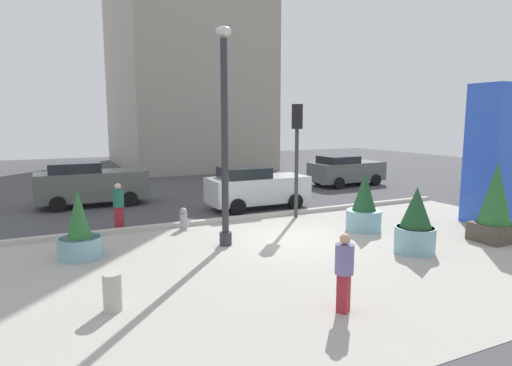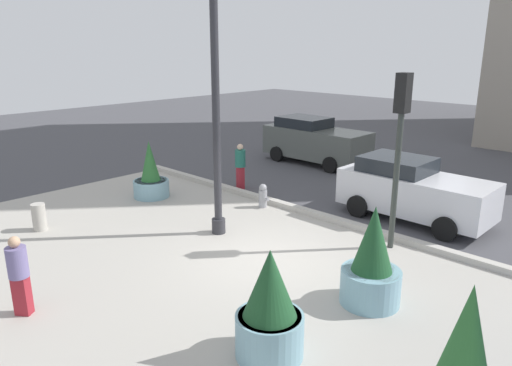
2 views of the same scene
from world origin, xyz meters
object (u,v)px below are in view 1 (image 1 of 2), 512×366
object	(u,v)px
fire_hydrant	(184,219)
car_passing_lane	(256,187)
potted_plant_curbside	(80,234)
pedestrian_crossing	(344,269)
potted_plant_near_right	(495,204)
traffic_light_corner	(297,141)
potted_plant_mid_plaza	(416,224)
car_far_lane	(346,170)
lamp_post	(225,142)
art_pillar_blue	(492,155)
pedestrian_by_curb	(119,204)
concrete_bollard	(112,292)
potted_plant_by_pillar	(364,207)
car_curb_east	(90,184)

from	to	relation	value
fire_hydrant	car_passing_lane	size ratio (longest dim) A/B	0.18
potted_plant_curbside	pedestrian_crossing	size ratio (longest dim) A/B	1.21
fire_hydrant	potted_plant_near_right	bearing A→B (deg)	-34.21
fire_hydrant	traffic_light_corner	bearing A→B (deg)	-0.57
potted_plant_mid_plaza	car_far_lane	distance (m)	12.60
lamp_post	art_pillar_blue	world-z (taller)	lamp_post
potted_plant_mid_plaza	potted_plant_curbside	distance (m)	9.13
lamp_post	pedestrian_by_curb	bearing A→B (deg)	127.45
lamp_post	potted_plant_curbside	world-z (taller)	lamp_post
potted_plant_mid_plaza	pedestrian_by_curb	distance (m)	9.38
art_pillar_blue	pedestrian_by_curb	xyz separation A→B (m)	(-12.05, 4.71, -1.58)
potted_plant_curbside	concrete_bollard	bearing A→B (deg)	-85.34
car_far_lane	pedestrian_by_curb	distance (m)	13.90
potted_plant_by_pillar	pedestrian_crossing	size ratio (longest dim) A/B	1.28
lamp_post	potted_plant_by_pillar	world-z (taller)	lamp_post
potted_plant_by_pillar	car_passing_lane	size ratio (longest dim) A/B	0.48
pedestrian_crossing	pedestrian_by_curb	bearing A→B (deg)	108.79
potted_plant_near_right	car_curb_east	xyz separation A→B (m)	(-10.45, 11.26, -0.20)
potted_plant_near_right	car_curb_east	bearing A→B (deg)	132.87
potted_plant_by_pillar	pedestrian_crossing	distance (m)	6.53
concrete_bollard	pedestrian_crossing	xyz separation A→B (m)	(3.99, -1.98, 0.48)
car_far_lane	art_pillar_blue	bearing A→B (deg)	-95.88
potted_plant_curbside	pedestrian_crossing	xyz separation A→B (m)	(4.30, -5.76, 0.20)
traffic_light_corner	pedestrian_crossing	xyz separation A→B (m)	(-3.42, -7.48, -2.01)
concrete_bollard	potted_plant_by_pillar	bearing A→B (deg)	18.51
concrete_bollard	car_passing_lane	xyz separation A→B (m)	(6.82, 7.75, 0.50)
car_curb_east	concrete_bollard	bearing A→B (deg)	-93.36
pedestrian_crossing	concrete_bollard	bearing A→B (deg)	153.67
potted_plant_by_pillar	car_passing_lane	bearing A→B (deg)	108.01
art_pillar_blue	potted_plant_mid_plaza	world-z (taller)	art_pillar_blue
potted_plant_curbside	pedestrian_crossing	distance (m)	7.19
car_far_lane	car_passing_lane	world-z (taller)	car_passing_lane
fire_hydrant	potted_plant_curbside	bearing A→B (deg)	-152.36
pedestrian_crossing	traffic_light_corner	bearing A→B (deg)	65.44
potted_plant_by_pillar	potted_plant_curbside	world-z (taller)	potted_plant_by_pillar
traffic_light_corner	fire_hydrant	bearing A→B (deg)	179.43
car_far_lane	pedestrian_crossing	size ratio (longest dim) A/B	2.76
potted_plant_by_pillar	car_curb_east	size ratio (longest dim) A/B	0.44
potted_plant_by_pillar	pedestrian_crossing	xyz separation A→B (m)	(-4.43, -4.80, 0.06)
lamp_post	potted_plant_mid_plaza	xyz separation A→B (m)	(4.48, -2.94, -2.22)
lamp_post	potted_plant_mid_plaza	distance (m)	5.80
lamp_post	car_far_lane	bearing A→B (deg)	37.74
lamp_post	pedestrian_by_curb	size ratio (longest dim) A/B	3.93
fire_hydrant	traffic_light_corner	distance (m)	5.02
concrete_bollard	traffic_light_corner	world-z (taller)	traffic_light_corner
lamp_post	art_pillar_blue	xyz separation A→B (m)	(9.52, -1.42, -0.57)
car_passing_lane	pedestrian_crossing	bearing A→B (deg)	-106.21
art_pillar_blue	car_curb_east	size ratio (longest dim) A/B	1.08
lamp_post	traffic_light_corner	xyz separation A→B (m)	(3.78, 2.31, -0.16)
car_curb_east	car_passing_lane	xyz separation A→B (m)	(6.15, -3.58, -0.08)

